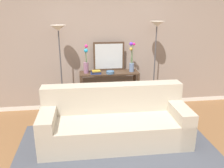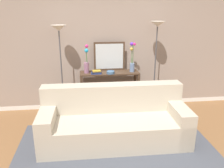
% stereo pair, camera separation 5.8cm
% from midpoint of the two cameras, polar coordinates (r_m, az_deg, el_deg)
% --- Properties ---
extents(back_wall, '(12.00, 0.15, 3.01)m').
position_cam_midpoint_polar(back_wall, '(4.91, -0.56, 11.38)').
color(back_wall, white).
rests_on(back_wall, ground).
extents(area_rug, '(3.02, 1.63, 0.01)m').
position_cam_midpoint_polar(area_rug, '(3.86, 1.23, -14.44)').
color(area_rug, '#474C56').
rests_on(area_rug, ground).
extents(couch, '(2.31, 0.91, 0.88)m').
position_cam_midpoint_polar(couch, '(3.84, 0.93, -9.27)').
color(couch, '#BCB29E').
rests_on(couch, ground).
extents(console_table, '(1.17, 0.36, 0.85)m').
position_cam_midpoint_polar(console_table, '(4.78, -0.25, -0.24)').
color(console_table, '#473323').
rests_on(console_table, ground).
extents(floor_lamp_left, '(0.28, 0.28, 1.77)m').
position_cam_midpoint_polar(floor_lamp_left, '(4.48, -12.11, 8.92)').
color(floor_lamp_left, '#4C4C51').
rests_on(floor_lamp_left, ground).
extents(floor_lamp_right, '(0.28, 0.28, 1.83)m').
position_cam_midpoint_polar(floor_lamp_right, '(4.68, 11.05, 9.88)').
color(floor_lamp_right, '#4C4C51').
rests_on(floor_lamp_right, ground).
extents(wall_mirror, '(0.62, 0.02, 0.57)m').
position_cam_midpoint_polar(wall_mirror, '(4.78, -0.32, 6.70)').
color(wall_mirror, '#473323').
rests_on(wall_mirror, console_table).
extents(vase_tall_flowers, '(0.10, 0.12, 0.56)m').
position_cam_midpoint_polar(vase_tall_flowers, '(4.61, -5.80, 5.11)').
color(vase_tall_flowers, gray).
rests_on(vase_tall_flowers, console_table).
extents(vase_short_flowers, '(0.12, 0.12, 0.58)m').
position_cam_midpoint_polar(vase_short_flowers, '(4.70, 5.24, 5.74)').
color(vase_short_flowers, '#6B84AD').
rests_on(vase_short_flowers, console_table).
extents(fruit_bowl, '(0.16, 0.16, 0.05)m').
position_cam_midpoint_polar(fruit_bowl, '(4.58, 0.02, 2.86)').
color(fruit_bowl, '#4C7093').
rests_on(fruit_bowl, console_table).
extents(book_stack, '(0.20, 0.14, 0.07)m').
position_cam_midpoint_polar(book_stack, '(4.59, -3.42, 2.87)').
color(book_stack, navy).
rests_on(book_stack, console_table).
extents(book_row_under_console, '(0.36, 0.18, 0.12)m').
position_cam_midpoint_polar(book_row_under_console, '(4.94, -3.79, -6.10)').
color(book_row_under_console, '#1E7075').
rests_on(book_row_under_console, ground).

